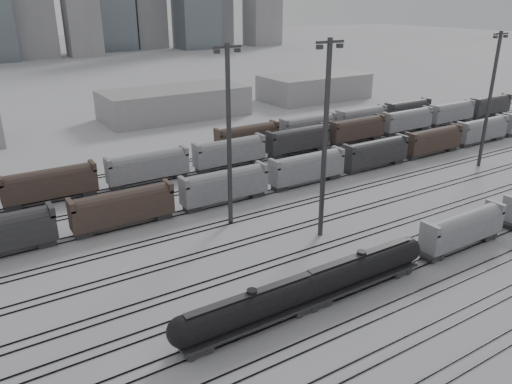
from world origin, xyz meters
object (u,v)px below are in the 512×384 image
tank_car_b (360,268)px  hopper_car_a (463,227)px  tank_car_a (252,308)px  light_mast_c (325,137)px

tank_car_b → hopper_car_a: bearing=-0.0°
tank_car_a → tank_car_b: (14.74, 0.00, 0.05)m
tank_car_b → tank_car_a: bearing=180.0°
tank_car_b → hopper_car_a: size_ratio=1.31×
hopper_car_a → light_mast_c: light_mast_c is taller
tank_car_b → hopper_car_a: 18.43m
tank_car_a → light_mast_c: light_mast_c is taller
hopper_car_a → light_mast_c: size_ratio=0.52×
tank_car_a → tank_car_b: size_ratio=0.98×
tank_car_a → hopper_car_a: 33.17m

